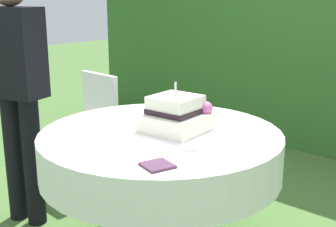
% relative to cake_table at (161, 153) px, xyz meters
% --- Properties ---
extents(cake_table, '(1.31, 1.31, 0.75)m').
position_rel_cake_table_xyz_m(cake_table, '(0.00, 0.00, 0.00)').
color(cake_table, '#4C4C51').
rests_on(cake_table, ground_plane).
extents(wedding_cake, '(0.33, 0.33, 0.27)m').
position_rel_cake_table_xyz_m(wedding_cake, '(0.05, 0.07, 0.21)').
color(wedding_cake, silver).
rests_on(wedding_cake, cake_table).
extents(serving_plate_near, '(0.15, 0.15, 0.01)m').
position_rel_cake_table_xyz_m(serving_plate_near, '(-0.47, -0.16, 0.13)').
color(serving_plate_near, white).
rests_on(serving_plate_near, cake_table).
extents(serving_plate_far, '(0.14, 0.14, 0.01)m').
position_rel_cake_table_xyz_m(serving_plate_far, '(-0.17, 0.43, 0.13)').
color(serving_plate_far, white).
rests_on(serving_plate_far, cake_table).
extents(serving_plate_left, '(0.10, 0.10, 0.01)m').
position_rel_cake_table_xyz_m(serving_plate_left, '(0.29, -0.10, 0.13)').
color(serving_plate_left, white).
rests_on(serving_plate_left, cake_table).
extents(napkin_stack, '(0.15, 0.15, 0.01)m').
position_rel_cake_table_xyz_m(napkin_stack, '(0.33, -0.38, 0.13)').
color(napkin_stack, '#4C2D47').
rests_on(napkin_stack, cake_table).
extents(garden_chair, '(0.43, 0.43, 0.89)m').
position_rel_cake_table_xyz_m(garden_chair, '(-1.07, 0.36, -0.09)').
color(garden_chair, white).
rests_on(garden_chair, ground_plane).
extents(standing_person, '(0.40, 0.29, 1.60)m').
position_rel_cake_table_xyz_m(standing_person, '(-0.96, -0.27, 0.29)').
color(standing_person, black).
rests_on(standing_person, ground_plane).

